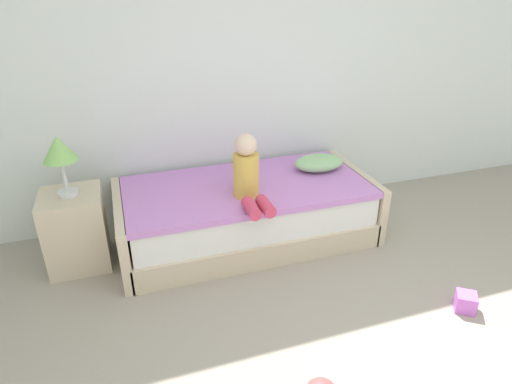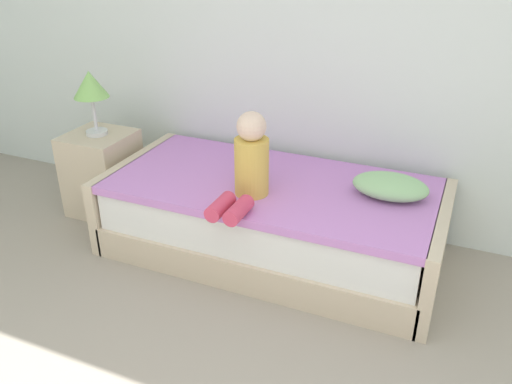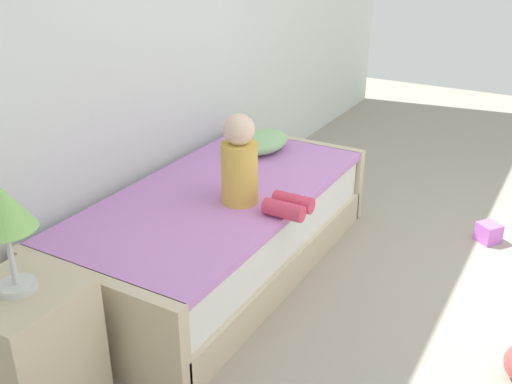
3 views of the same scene
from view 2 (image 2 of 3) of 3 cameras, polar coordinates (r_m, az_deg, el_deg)
The scene contains 6 objects.
wall_rear at distance 3.45m, azimuth 12.11°, elevation 18.37°, with size 7.20×0.10×2.90m, color silver.
bed at distance 3.39m, azimuth 1.67°, elevation -2.84°, with size 2.11×1.00×0.50m.
nightstand at distance 4.04m, azimuth -16.15°, elevation 1.98°, with size 0.44×0.44×0.60m, color beige.
table_lamp at distance 3.83m, azimuth -17.37°, elevation 10.67°, with size 0.24×0.24×0.45m.
child_figure at distance 3.02m, azimuth -0.85°, elevation 2.99°, with size 0.20×0.51×0.50m.
pillow at distance 3.17m, azimuth 14.23°, elevation 0.61°, with size 0.44×0.30×0.13m, color #99CC8C.
Camera 2 is at (0.69, -0.75, 1.92)m, focal length 37.21 mm.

